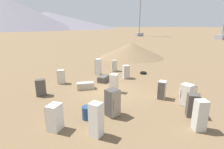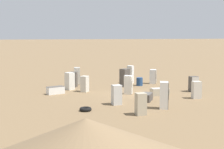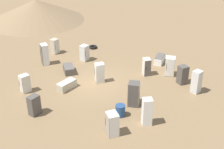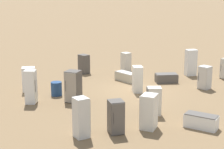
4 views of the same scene
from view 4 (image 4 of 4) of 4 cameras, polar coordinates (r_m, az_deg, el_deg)
name	(u,v)px [view 4 (image 4 of 4)]	position (r m, az deg, el deg)	size (l,w,h in m)	color
ground_plane	(135,91)	(23.52, 3.56, -2.48)	(1000.00, 1000.00, 0.00)	brown
discarded_fridge_0	(73,86)	(21.23, -5.94, -1.81)	(0.99, 0.99, 1.79)	#4C4742
discarded_fridge_1	(154,101)	(19.21, 6.38, -4.04)	(0.91, 0.91, 1.45)	beige
discarded_fridge_3	(84,64)	(27.92, -4.28, 1.61)	(0.79, 0.65, 1.41)	#4C4742
discarded_fridge_4	(126,77)	(25.68, 2.13, -0.33)	(1.63, 0.85, 0.63)	#B2A88E
discarded_fridge_5	(201,121)	(17.99, 13.42, -6.93)	(1.61, 0.95, 0.66)	white
discarded_fridge_6	(126,62)	(28.63, 2.13, 1.95)	(0.82, 0.72, 1.41)	beige
discarded_fridge_7	(137,79)	(23.01, 3.88, -0.73)	(0.87, 0.86, 1.64)	silver
discarded_fridge_8	(29,79)	(23.73, -12.56, -0.72)	(0.99, 1.01, 1.53)	white
discarded_fridge_9	(116,117)	(16.80, 0.61, -6.49)	(0.93, 0.91, 1.52)	#4C4742
discarded_fridge_10	(191,63)	(27.74, 11.91, 1.80)	(0.90, 0.93, 1.90)	white
discarded_fridge_11	(31,87)	(21.31, -12.28, -1.84)	(0.84, 0.84, 1.91)	white
discarded_fridge_12	(149,112)	(17.36, 5.62, -5.66)	(0.89, 0.94, 1.64)	silver
discarded_fridge_13	(205,78)	(24.44, 13.93, -0.45)	(0.71, 0.69, 1.47)	silver
discarded_fridge_14	(166,78)	(25.64, 8.29, -0.53)	(1.57, 1.63, 0.60)	#4C4742
discarded_fridge_15	(81,118)	(16.36, -4.68, -6.56)	(0.73, 0.74, 1.81)	silver
rusty_barrel	(56,89)	(22.65, -8.46, -2.16)	(0.65, 0.65, 0.83)	navy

